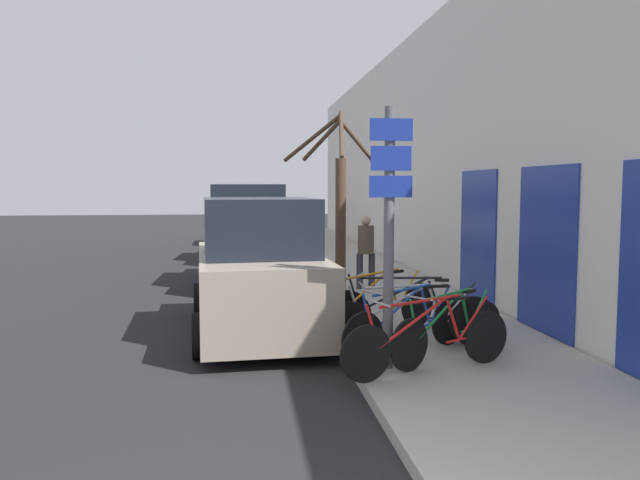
{
  "coord_description": "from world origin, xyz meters",
  "views": [
    {
      "loc": [
        -0.37,
        -3.04,
        2.39
      ],
      "look_at": [
        0.9,
        6.93,
        1.53
      ],
      "focal_mm": 35.0,
      "sensor_mm": 36.0,
      "label": 1
    }
  ],
  "objects_px": {
    "signpost": "(389,228)",
    "bicycle_1": "(450,330)",
    "bicycle_2": "(408,325)",
    "bicycle_0": "(429,340)",
    "street_tree": "(338,213)",
    "bicycle_5": "(375,308)",
    "parked_car_0": "(258,273)",
    "parked_car_1": "(250,239)",
    "bicycle_3": "(410,319)",
    "parked_car_2": "(244,227)",
    "parked_car_3": "(247,219)",
    "pedestrian_near": "(366,247)",
    "bicycle_4": "(409,313)"
  },
  "relations": [
    {
      "from": "bicycle_5",
      "to": "parked_car_1",
      "type": "distance_m",
      "value": 6.58
    },
    {
      "from": "signpost",
      "to": "bicycle_0",
      "type": "distance_m",
      "value": 1.44
    },
    {
      "from": "bicycle_2",
      "to": "street_tree",
      "type": "relative_size",
      "value": 0.55
    },
    {
      "from": "parked_car_1",
      "to": "pedestrian_near",
      "type": "distance_m",
      "value": 3.2
    },
    {
      "from": "parked_car_3",
      "to": "pedestrian_near",
      "type": "bearing_deg",
      "value": -79.67
    },
    {
      "from": "signpost",
      "to": "bicycle_4",
      "type": "bearing_deg",
      "value": 64.08
    },
    {
      "from": "bicycle_4",
      "to": "bicycle_5",
      "type": "xyz_separation_m",
      "value": [
        -0.43,
        0.34,
        0.01
      ]
    },
    {
      "from": "pedestrian_near",
      "to": "bicycle_4",
      "type": "bearing_deg",
      "value": 82.26
    },
    {
      "from": "signpost",
      "to": "parked_car_3",
      "type": "height_order",
      "value": "signpost"
    },
    {
      "from": "parked_car_1",
      "to": "street_tree",
      "type": "xyz_separation_m",
      "value": [
        1.57,
        -4.03,
        0.8
      ]
    },
    {
      "from": "parked_car_2",
      "to": "bicycle_0",
      "type": "bearing_deg",
      "value": -77.65
    },
    {
      "from": "signpost",
      "to": "bicycle_1",
      "type": "distance_m",
      "value": 1.63
    },
    {
      "from": "parked_car_0",
      "to": "parked_car_1",
      "type": "height_order",
      "value": "parked_car_1"
    },
    {
      "from": "parked_car_0",
      "to": "bicycle_2",
      "type": "bearing_deg",
      "value": -49.78
    },
    {
      "from": "bicycle_0",
      "to": "parked_car_2",
      "type": "bearing_deg",
      "value": -10.46
    },
    {
      "from": "bicycle_4",
      "to": "parked_car_3",
      "type": "distance_m",
      "value": 17.26
    },
    {
      "from": "parked_car_2",
      "to": "parked_car_3",
      "type": "xyz_separation_m",
      "value": [
        0.17,
        5.2,
        0.0
      ]
    },
    {
      "from": "bicycle_5",
      "to": "street_tree",
      "type": "bearing_deg",
      "value": -27.38
    },
    {
      "from": "bicycle_2",
      "to": "street_tree",
      "type": "height_order",
      "value": "street_tree"
    },
    {
      "from": "parked_car_0",
      "to": "parked_car_1",
      "type": "relative_size",
      "value": 1.03
    },
    {
      "from": "bicycle_5",
      "to": "parked_car_0",
      "type": "distance_m",
      "value": 2.02
    },
    {
      "from": "parked_car_2",
      "to": "bicycle_5",
      "type": "bearing_deg",
      "value": -77.41
    },
    {
      "from": "parked_car_2",
      "to": "bicycle_4",
      "type": "bearing_deg",
      "value": -75.66
    },
    {
      "from": "bicycle_3",
      "to": "street_tree",
      "type": "distance_m",
      "value": 3.28
    },
    {
      "from": "bicycle_4",
      "to": "parked_car_2",
      "type": "distance_m",
      "value": 12.15
    },
    {
      "from": "bicycle_3",
      "to": "parked_car_0",
      "type": "height_order",
      "value": "parked_car_0"
    },
    {
      "from": "bicycle_5",
      "to": "parked_car_2",
      "type": "height_order",
      "value": "parked_car_2"
    },
    {
      "from": "bicycle_1",
      "to": "parked_car_1",
      "type": "xyz_separation_m",
      "value": [
        -2.46,
        7.7,
        0.57
      ]
    },
    {
      "from": "parked_car_1",
      "to": "parked_car_3",
      "type": "relative_size",
      "value": 0.92
    },
    {
      "from": "bicycle_1",
      "to": "parked_car_3",
      "type": "relative_size",
      "value": 0.4
    },
    {
      "from": "bicycle_5",
      "to": "bicycle_2",
      "type": "bearing_deg",
      "value": 159.44
    },
    {
      "from": "parked_car_3",
      "to": "street_tree",
      "type": "bearing_deg",
      "value": -84.84
    },
    {
      "from": "parked_car_2",
      "to": "pedestrian_near",
      "type": "bearing_deg",
      "value": -66.83
    },
    {
      "from": "bicycle_4",
      "to": "parked_car_0",
      "type": "distance_m",
      "value": 2.55
    },
    {
      "from": "bicycle_1",
      "to": "street_tree",
      "type": "xyz_separation_m",
      "value": [
        -0.89,
        3.67,
        1.36
      ]
    },
    {
      "from": "bicycle_1",
      "to": "bicycle_4",
      "type": "relative_size",
      "value": 0.81
    },
    {
      "from": "signpost",
      "to": "bicycle_2",
      "type": "height_order",
      "value": "signpost"
    },
    {
      "from": "signpost",
      "to": "pedestrian_near",
      "type": "bearing_deg",
      "value": 81.19
    },
    {
      "from": "bicycle_1",
      "to": "pedestrian_near",
      "type": "height_order",
      "value": "pedestrian_near"
    },
    {
      "from": "street_tree",
      "to": "bicycle_3",
      "type": "bearing_deg",
      "value": -78.94
    },
    {
      "from": "bicycle_3",
      "to": "parked_car_2",
      "type": "height_order",
      "value": "parked_car_2"
    },
    {
      "from": "bicycle_0",
      "to": "street_tree",
      "type": "height_order",
      "value": "street_tree"
    },
    {
      "from": "signpost",
      "to": "bicycle_3",
      "type": "relative_size",
      "value": 1.34
    },
    {
      "from": "bicycle_2",
      "to": "pedestrian_near",
      "type": "xyz_separation_m",
      "value": [
        0.51,
        5.37,
        0.53
      ]
    },
    {
      "from": "bicycle_0",
      "to": "bicycle_2",
      "type": "xyz_separation_m",
      "value": [
        -0.03,
        0.84,
        -0.0
      ]
    },
    {
      "from": "signpost",
      "to": "pedestrian_near",
      "type": "xyz_separation_m",
      "value": [
        0.92,
        5.95,
        -0.81
      ]
    },
    {
      "from": "bicycle_1",
      "to": "parked_car_3",
      "type": "height_order",
      "value": "parked_car_3"
    },
    {
      "from": "parked_car_3",
      "to": "pedestrian_near",
      "type": "height_order",
      "value": "parked_car_3"
    },
    {
      "from": "bicycle_1",
      "to": "bicycle_5",
      "type": "relative_size",
      "value": 0.85
    },
    {
      "from": "bicycle_0",
      "to": "parked_car_2",
      "type": "height_order",
      "value": "parked_car_2"
    }
  ]
}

